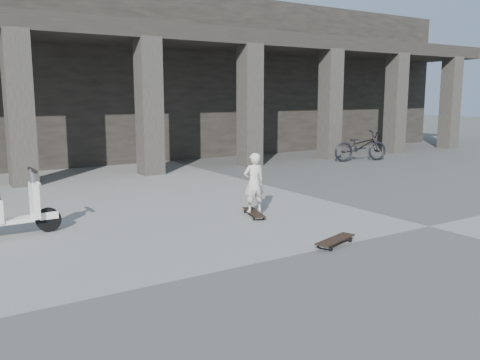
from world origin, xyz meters
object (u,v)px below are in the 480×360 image
child (254,183)px  longboard (254,213)px  bicycle (360,146)px  skateboard_spare (335,240)px

child → longboard: bearing=-17.0°
longboard → bicycle: bicycle is taller
skateboard_spare → bicycle: bearing=24.9°
skateboard_spare → child: child is taller
longboard → child: bearing=-99.1°
longboard → child: (0.00, -0.00, 0.60)m
skateboard_spare → longboard: bearing=72.4°
longboard → skateboard_spare: skateboard_spare is taller
skateboard_spare → bicycle: size_ratio=0.45×
skateboard_spare → bicycle: (8.01, 7.25, 0.46)m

